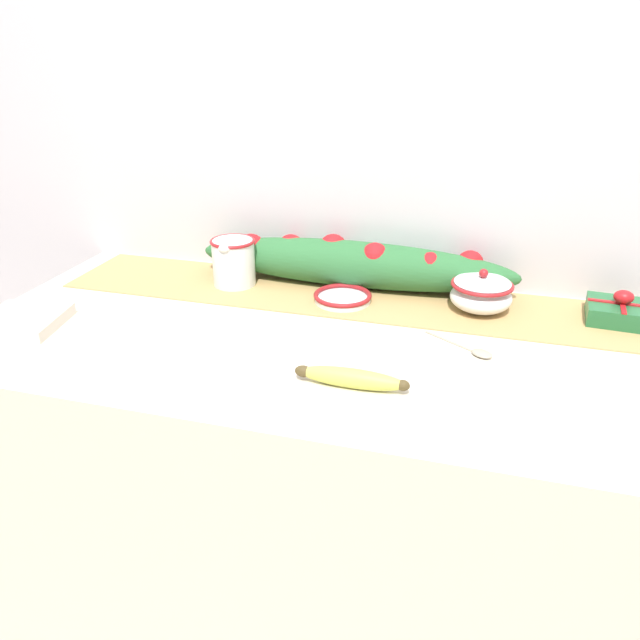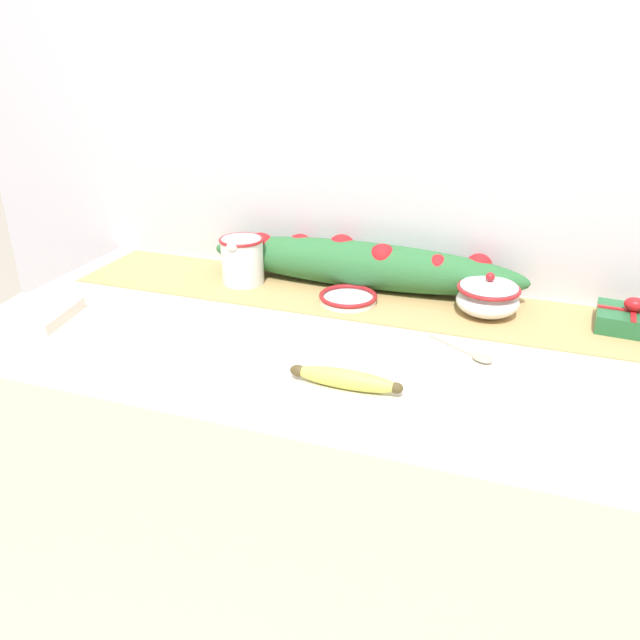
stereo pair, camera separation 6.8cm
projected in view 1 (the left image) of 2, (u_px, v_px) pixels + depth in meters
The scene contains 11 objects.
countertop at pixel (321, 512), 1.46m from camera, with size 1.47×0.70×0.92m, color beige.
back_wall at pixel (364, 163), 1.47m from camera, with size 2.27×0.04×2.40m, color silver.
table_runner at pixel (346, 296), 1.45m from camera, with size 1.35×0.25×0.00m, color tan.
cream_pitcher at pixel (234, 260), 1.49m from camera, with size 0.11×0.13×0.12m.
sugar_bowl at pixel (481, 293), 1.36m from camera, with size 0.14×0.14×0.10m.
small_dish at pixel (344, 297), 1.41m from camera, with size 0.13×0.13×0.02m.
banana at pixel (351, 378), 1.08m from camera, with size 0.20×0.04×0.03m.
spoon at pixel (478, 352), 1.19m from camera, with size 0.14×0.10×0.01m.
napkin_stack at pixel (23, 321), 1.30m from camera, with size 0.15×0.15×0.03m, color silver.
gift_box at pixel (621, 311), 1.32m from camera, with size 0.14×0.12×0.07m.
poinsettia_garland at pixel (352, 262), 1.49m from camera, with size 0.77×0.12×0.12m.
Camera 1 is at (0.31, -1.09, 1.48)m, focal length 35.00 mm.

